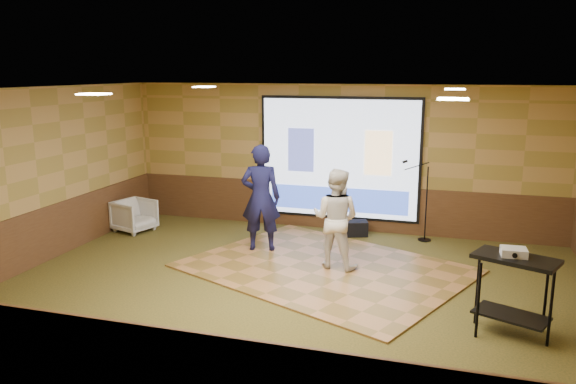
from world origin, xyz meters
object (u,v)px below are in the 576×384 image
(projector_screen, at_px, (339,160))
(mic_stand, at_px, (423,216))
(projector, at_px, (514,252))
(banquet_chair, at_px, (134,216))
(dance_floor, at_px, (325,268))
(player_right, at_px, (336,218))
(av_table, at_px, (514,280))
(player_left, at_px, (261,198))
(duffel_bag, at_px, (355,228))

(projector_screen, xyz_separation_m, mic_stand, (1.74, -0.29, -0.98))
(projector, distance_m, mic_stand, 4.04)
(mic_stand, bearing_deg, banquet_chair, -176.45)
(dance_floor, bearing_deg, player_right, 31.96)
(av_table, bearing_deg, mic_stand, 109.08)
(player_right, height_order, banquet_chair, player_right)
(player_left, xyz_separation_m, banquet_chair, (-2.94, 0.48, -0.68))
(mic_stand, relative_size, duffel_bag, 3.31)
(projector, relative_size, duffel_bag, 0.63)
(player_left, bearing_deg, dance_floor, 140.95)
(dance_floor, relative_size, projector, 14.33)
(projector_screen, bearing_deg, av_table, -53.27)
(projector, distance_m, duffel_bag, 4.64)
(projector_screen, relative_size, banquet_chair, 4.57)
(player_right, height_order, av_table, player_right)
(dance_floor, xyz_separation_m, player_left, (-1.35, 0.62, 0.99))
(player_right, relative_size, av_table, 1.63)
(dance_floor, relative_size, av_table, 4.22)
(projector, xyz_separation_m, banquet_chair, (-7.02, 2.73, -0.75))
(mic_stand, distance_m, duffel_bag, 1.36)
(mic_stand, xyz_separation_m, duffel_bag, (-1.31, -0.05, -0.35))
(player_left, height_order, duffel_bag, player_left)
(projector, bearing_deg, mic_stand, 106.19)
(projector_screen, height_order, projector, projector_screen)
(projector, bearing_deg, av_table, -41.58)
(player_right, distance_m, banquet_chair, 4.58)
(player_right, distance_m, projector, 3.12)
(player_left, height_order, banquet_chair, player_left)
(player_right, distance_m, av_table, 3.15)
(banquet_chair, bearing_deg, projector_screen, -54.81)
(projector_screen, distance_m, av_table, 5.16)
(mic_stand, bearing_deg, projector, -78.05)
(projector_screen, height_order, banquet_chair, projector_screen)
(player_right, xyz_separation_m, banquet_chair, (-4.43, 1.00, -0.54))
(projector_screen, xyz_separation_m, banquet_chair, (-4.00, -1.34, -1.14))
(player_left, distance_m, projector, 4.67)
(player_left, distance_m, av_table, 4.71)
(player_left, bearing_deg, mic_stand, -165.68)
(banquet_chair, bearing_deg, av_table, -94.65)
(dance_floor, bearing_deg, projector, -30.79)
(dance_floor, xyz_separation_m, av_table, (2.77, -1.66, 0.72))
(dance_floor, relative_size, duffel_bag, 9.05)
(projector, distance_m, banquet_chair, 7.57)
(projector_screen, xyz_separation_m, av_table, (3.05, -4.09, -0.74))
(av_table, height_order, banquet_chair, av_table)
(projector_screen, height_order, duffel_bag, projector_screen)
(dance_floor, distance_m, player_right, 0.87)
(projector, height_order, banquet_chair, projector)
(projector_screen, distance_m, mic_stand, 2.02)
(player_left, height_order, av_table, player_left)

